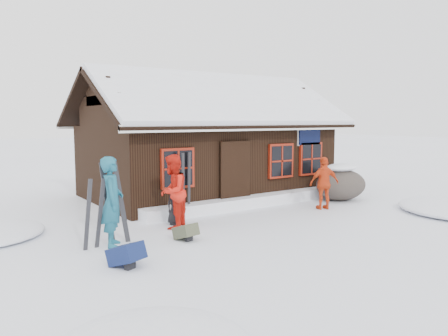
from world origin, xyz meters
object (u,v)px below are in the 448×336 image
at_px(skier_crouched, 176,203).
at_px(ski_pair_left, 94,215).
at_px(boulder, 341,184).
at_px(skier_orange_right, 324,183).
at_px(skier_orange_left, 173,191).
at_px(backpack_olive, 186,234).
at_px(backpack_blue, 126,258).
at_px(skier_teal, 112,201).
at_px(ski_poles, 338,183).

bearing_deg(skier_crouched, ski_pair_left, -168.92).
bearing_deg(boulder, skier_orange_right, -155.99).
distance_m(skier_orange_left, skier_crouched, 0.52).
bearing_deg(backpack_olive, backpack_blue, -161.70).
height_order(skier_crouched, boulder, skier_crouched).
distance_m(skier_teal, skier_orange_left, 1.92).
distance_m(skier_crouched, backpack_blue, 3.37).
height_order(skier_teal, skier_orange_right, skier_teal).
xyz_separation_m(skier_orange_left, ski_pair_left, (-2.19, -0.61, -0.21)).
relative_size(skier_teal, backpack_blue, 3.24).
distance_m(skier_orange_right, boulder, 1.79).
bearing_deg(skier_orange_left, backpack_olive, 31.50).
bearing_deg(skier_orange_right, skier_teal, 20.69).
bearing_deg(ski_poles, backpack_olive, -168.40).
distance_m(ski_pair_left, backpack_blue, 1.60).
distance_m(skier_orange_right, ski_pair_left, 7.07).
xyz_separation_m(skier_orange_left, backpack_olive, (-0.31, -1.18, -0.79)).
height_order(skier_orange_right, ski_poles, skier_orange_right).
relative_size(skier_orange_left, skier_crouched, 1.65).
height_order(skier_crouched, backpack_olive, skier_crouched).
bearing_deg(boulder, skier_teal, -174.54).
bearing_deg(skier_teal, skier_orange_left, -45.79).
height_order(backpack_blue, backpack_olive, backpack_blue).
bearing_deg(ski_pair_left, skier_orange_right, 6.55).
bearing_deg(skier_orange_left, ski_pair_left, -28.26).
relative_size(ski_pair_left, backpack_blue, 2.57).
distance_m(skier_teal, ski_poles, 8.27).
distance_m(skier_orange_left, backpack_olive, 1.45).
bearing_deg(skier_teal, boulder, -60.18).
height_order(skier_teal, skier_orange_left, skier_teal).
relative_size(skier_orange_right, ski_poles, 1.31).
xyz_separation_m(skier_crouched, backpack_olive, (-0.55, -1.47, -0.42)).
distance_m(skier_orange_right, backpack_olive, 5.26).
distance_m(skier_crouched, boulder, 6.25).
xyz_separation_m(skier_orange_left, skier_orange_right, (4.87, -0.58, -0.13)).
bearing_deg(skier_orange_left, skier_teal, -23.97).
bearing_deg(skier_crouched, backpack_blue, -143.54).
bearing_deg(backpack_blue, ski_poles, -6.46).
distance_m(boulder, backpack_olive, 6.94).
bearing_deg(skier_crouched, backpack_olive, -119.53).
relative_size(skier_orange_right, ski_pair_left, 1.04).
height_order(ski_pair_left, backpack_blue, ski_pair_left).
distance_m(ski_pair_left, ski_poles, 8.64).
relative_size(ski_poles, backpack_olive, 2.39).
xyz_separation_m(ski_poles, backpack_olive, (-6.71, -1.38, -0.43)).
distance_m(ski_poles, backpack_olive, 6.87).
bearing_deg(backpack_blue, boulder, -6.94).
bearing_deg(skier_orange_left, skier_orange_right, 129.39).
height_order(skier_teal, backpack_olive, skier_teal).
height_order(skier_orange_left, backpack_blue, skier_orange_left).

